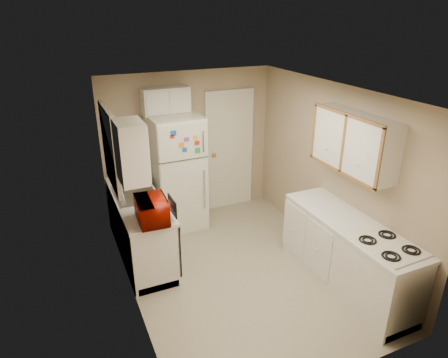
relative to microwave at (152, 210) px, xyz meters
name	(u,v)px	position (x,y,z in m)	size (l,w,h in m)	color
floor	(239,270)	(1.07, -0.21, -1.05)	(3.80, 3.80, 0.00)	#BBB096
ceiling	(242,92)	(1.07, -0.21, 1.35)	(3.80, 3.80, 0.00)	white
wall_left	(127,211)	(-0.33, -0.21, 0.15)	(3.80, 3.80, 0.00)	tan
wall_right	(332,173)	(2.47, -0.21, 0.15)	(3.80, 3.80, 0.00)	tan
wall_back	(189,145)	(1.07, 1.69, 0.15)	(2.80, 2.80, 0.00)	tan
wall_front	(340,277)	(1.07, -2.11, 0.15)	(2.80, 2.80, 0.00)	tan
left_counter	(140,227)	(-0.03, 0.69, -0.60)	(0.60, 1.80, 0.90)	silver
dishwasher	(173,241)	(0.26, 0.09, -0.56)	(0.03, 0.58, 0.72)	black
sink	(136,197)	(-0.03, 0.84, -0.19)	(0.54, 0.74, 0.16)	gray
microwave	(152,210)	(0.00, 0.00, 0.00)	(0.29, 0.52, 0.35)	#900D00
soap_bottle	(127,175)	(-0.05, 1.32, -0.05)	(0.08, 0.08, 0.17)	silver
window_blinds	(111,148)	(-0.29, 0.84, 0.55)	(0.10, 0.98, 1.08)	silver
upper_cabinet_left	(131,152)	(-0.18, 0.01, 0.75)	(0.30, 0.45, 0.70)	silver
refrigerator	(177,173)	(0.72, 1.30, -0.14)	(0.75, 0.73, 1.82)	silver
cabinet_over_fridge	(166,101)	(0.67, 1.54, 0.95)	(0.70, 0.30, 0.40)	silver
interior_door	(229,151)	(1.77, 1.65, -0.03)	(0.86, 0.06, 2.08)	silver
right_counter	(347,254)	(2.17, -1.01, -0.60)	(0.60, 2.00, 0.90)	silver
stove	(382,284)	(2.18, -1.59, -0.64)	(0.55, 0.67, 0.82)	silver
upper_cabinet_right	(354,142)	(2.32, -0.71, 0.75)	(0.30, 1.20, 0.70)	silver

